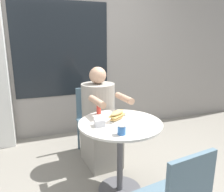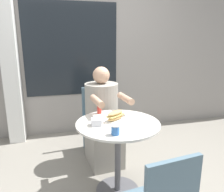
{
  "view_description": "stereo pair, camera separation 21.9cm",
  "coord_description": "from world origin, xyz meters",
  "px_view_note": "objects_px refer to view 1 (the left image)",
  "views": [
    {
      "loc": [
        -0.74,
        -1.77,
        1.47
      ],
      "look_at": [
        0.0,
        0.22,
        0.94
      ],
      "focal_mm": 35.0,
      "sensor_mm": 36.0,
      "label": 1
    },
    {
      "loc": [
        -0.53,
        -1.84,
        1.47
      ],
      "look_at": [
        0.0,
        0.22,
        0.94
      ],
      "focal_mm": 35.0,
      "sensor_mm": 36.0,
      "label": 2
    }
  ],
  "objects_px": {
    "diner_chair": "(91,114)",
    "seated_diner": "(100,123)",
    "drink_cup": "(122,129)",
    "cafe_table": "(120,141)",
    "condiment_bottle": "(99,107)",
    "sandwich_on_plate": "(117,116)"
  },
  "relations": [
    {
      "from": "cafe_table",
      "to": "diner_chair",
      "type": "height_order",
      "value": "diner_chair"
    },
    {
      "from": "seated_diner",
      "to": "sandwich_on_plate",
      "type": "relative_size",
      "value": 5.83
    },
    {
      "from": "seated_diner",
      "to": "drink_cup",
      "type": "xyz_separation_m",
      "value": [
        -0.08,
        -0.86,
        0.27
      ]
    },
    {
      "from": "sandwich_on_plate",
      "to": "condiment_bottle",
      "type": "xyz_separation_m",
      "value": [
        -0.11,
        0.25,
        0.03
      ]
    },
    {
      "from": "cafe_table",
      "to": "seated_diner",
      "type": "xyz_separation_m",
      "value": [
        -0.02,
        0.6,
        -0.04
      ]
    },
    {
      "from": "diner_chair",
      "to": "condiment_bottle",
      "type": "xyz_separation_m",
      "value": [
        -0.08,
        -0.65,
        0.28
      ]
    },
    {
      "from": "cafe_table",
      "to": "sandwich_on_plate",
      "type": "relative_size",
      "value": 3.87
    },
    {
      "from": "diner_chair",
      "to": "seated_diner",
      "type": "relative_size",
      "value": 0.73
    },
    {
      "from": "diner_chair",
      "to": "drink_cup",
      "type": "relative_size",
      "value": 10.4
    },
    {
      "from": "diner_chair",
      "to": "drink_cup",
      "type": "xyz_separation_m",
      "value": [
        -0.06,
        -1.21,
        0.26
      ]
    },
    {
      "from": "seated_diner",
      "to": "drink_cup",
      "type": "bearing_deg",
      "value": 79.31
    },
    {
      "from": "diner_chair",
      "to": "sandwich_on_plate",
      "type": "distance_m",
      "value": 0.93
    },
    {
      "from": "diner_chair",
      "to": "seated_diner",
      "type": "distance_m",
      "value": 0.35
    },
    {
      "from": "cafe_table",
      "to": "condiment_bottle",
      "type": "xyz_separation_m",
      "value": [
        -0.12,
        0.31,
        0.26
      ]
    },
    {
      "from": "seated_diner",
      "to": "sandwich_on_plate",
      "type": "distance_m",
      "value": 0.61
    },
    {
      "from": "seated_diner",
      "to": "drink_cup",
      "type": "height_order",
      "value": "seated_diner"
    },
    {
      "from": "seated_diner",
      "to": "drink_cup",
      "type": "distance_m",
      "value": 0.9
    },
    {
      "from": "seated_diner",
      "to": "drink_cup",
      "type": "relative_size",
      "value": 14.18
    },
    {
      "from": "diner_chair",
      "to": "drink_cup",
      "type": "bearing_deg",
      "value": 81.39
    },
    {
      "from": "cafe_table",
      "to": "drink_cup",
      "type": "bearing_deg",
      "value": -110.43
    },
    {
      "from": "seated_diner",
      "to": "condiment_bottle",
      "type": "relative_size",
      "value": 8.16
    },
    {
      "from": "seated_diner",
      "to": "condiment_bottle",
      "type": "bearing_deg",
      "value": 66.11
    }
  ]
}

